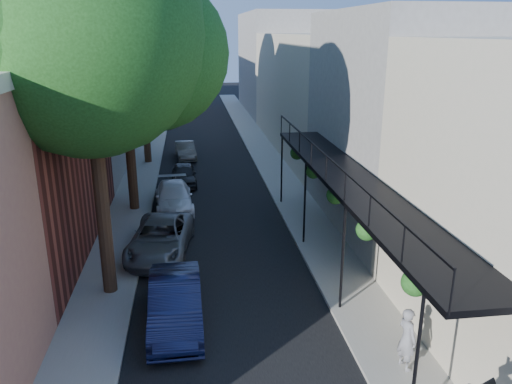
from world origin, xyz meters
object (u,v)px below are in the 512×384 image
object	(u,v)px
parked_car_b	(175,303)
oak_far	(147,29)
oak_near	(103,41)
parked_car_d	(174,197)
oak_mid	(132,57)
parked_car_c	(161,238)
parked_car_f	(185,150)
pedestrian	(407,338)
parked_car_e	(184,175)

from	to	relation	value
parked_car_b	oak_far	bearing A→B (deg)	93.86
oak_near	parked_car_d	size ratio (longest dim) A/B	2.71
oak_near	oak_far	bearing A→B (deg)	89.96
parked_car_d	oak_near	bearing A→B (deg)	-104.60
oak_mid	parked_car_b	world-z (taller)	oak_mid
parked_car_c	parked_car_f	size ratio (longest dim) A/B	1.37
pedestrian	oak_far	bearing A→B (deg)	5.66
oak_near	oak_mid	distance (m)	8.01
oak_far	parked_car_b	size ratio (longest dim) A/B	2.82
oak_near	parked_car_d	distance (m)	10.65
oak_near	parked_car_e	xyz separation A→B (m)	(1.89, 11.73, -7.31)
oak_mid	parked_car_d	bearing A→B (deg)	-12.11
parked_car_c	parked_car_f	xyz separation A→B (m)	(0.90, 15.06, -0.09)
oak_mid	parked_car_f	world-z (taller)	oak_mid
parked_car_e	parked_car_f	distance (m)	5.98
oak_mid	parked_car_f	size ratio (longest dim) A/B	3.01
parked_car_e	oak_mid	bearing A→B (deg)	-119.21
oak_mid	parked_car_b	xyz separation A→B (m)	(1.78, -10.33, -6.36)
oak_mid	pedestrian	size ratio (longest dim) A/B	6.19
parked_car_c	pedestrian	size ratio (longest dim) A/B	2.83
parked_car_d	pedestrian	size ratio (longest dim) A/B	2.56
parked_car_f	oak_near	bearing A→B (deg)	-102.22
oak_far	parked_car_e	world-z (taller)	oak_far
oak_near	parked_car_d	xyz separation A→B (m)	(1.45, 7.65, -7.27)
parked_car_f	parked_car_b	bearing A→B (deg)	-96.57
oak_mid	parked_car_e	distance (m)	7.74
oak_near	oak_mid	xyz separation A→B (m)	(-0.05, 7.97, -0.82)
oak_near	parked_car_c	bearing A→B (deg)	68.23
parked_car_c	parked_car_f	world-z (taller)	parked_car_c
oak_near	oak_far	distance (m)	17.01
parked_car_f	parked_car_e	bearing A→B (deg)	-96.55
parked_car_c	parked_car_d	bearing A→B (deg)	92.57
oak_near	parked_car_e	size ratio (longest dim) A/B	3.42
oak_near	parked_car_b	bearing A→B (deg)	-53.84
parked_car_b	parked_car_f	distance (m)	20.07
parked_car_d	pedestrian	xyz separation A→B (m)	(5.99, -12.89, 0.33)
oak_near	parked_car_e	distance (m)	13.95
oak_mid	oak_far	world-z (taller)	oak_far
parked_car_e	parked_car_d	bearing A→B (deg)	-98.10
parked_car_b	parked_car_e	size ratio (longest dim) A/B	1.26
parked_car_c	pedestrian	world-z (taller)	pedestrian
parked_car_b	pedestrian	bearing A→B (deg)	-28.00
oak_mid	parked_car_d	size ratio (longest dim) A/B	2.42
oak_far	parked_car_b	distance (m)	20.86
parked_car_b	parked_car_f	bearing A→B (deg)	88.14
pedestrian	parked_car_b	bearing A→B (deg)	50.40
parked_car_c	parked_car_f	distance (m)	15.09
parked_car_f	pedestrian	bearing A→B (deg)	-82.49
parked_car_b	parked_car_c	bearing A→B (deg)	96.41
parked_car_d	parked_car_b	bearing A→B (deg)	-92.29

